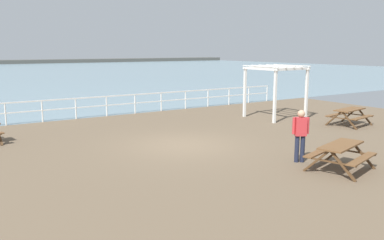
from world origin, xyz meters
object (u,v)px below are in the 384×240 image
at_px(picnic_table_near_left, 350,113).
at_px(visitor, 300,133).
at_px(lattice_pergola, 276,79).
at_px(picnic_table_mid_centre, 341,151).

relative_size(picnic_table_near_left, visitor, 1.23).
bearing_deg(lattice_pergola, visitor, -129.23).
xyz_separation_m(picnic_table_mid_centre, visitor, (-0.36, 1.24, 0.36)).
bearing_deg(picnic_table_near_left, picnic_table_mid_centre, -155.96).
height_order(picnic_table_near_left, picnic_table_mid_centre, same).
height_order(picnic_table_near_left, lattice_pergola, lattice_pergola).
bearing_deg(picnic_table_mid_centre, lattice_pergola, 41.97).
xyz_separation_m(picnic_table_near_left, picnic_table_mid_centre, (-6.33, -4.29, 0.00)).
distance_m(picnic_table_mid_centre, lattice_pergola, 9.25).
distance_m(picnic_table_near_left, lattice_pergola, 3.98).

